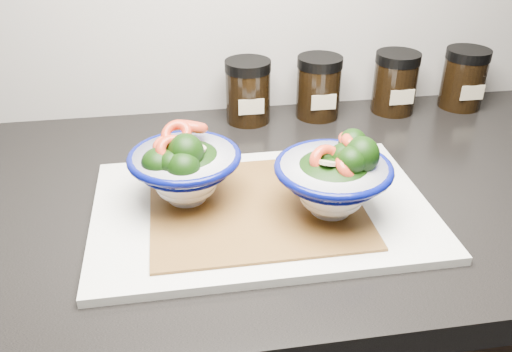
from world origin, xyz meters
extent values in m
cube|color=black|center=(0.00, 1.45, 0.88)|extent=(3.50, 0.60, 0.04)
cube|color=silver|center=(-0.14, 1.39, 0.91)|extent=(0.45, 0.30, 0.01)
cube|color=olive|center=(-0.15, 1.38, 0.91)|extent=(0.28, 0.24, 0.00)
cylinder|color=white|center=(-0.24, 1.42, 0.92)|extent=(0.05, 0.05, 0.01)
ellipsoid|color=white|center=(-0.24, 1.42, 0.94)|extent=(0.08, 0.08, 0.04)
torus|color=#050B58|center=(-0.24, 1.42, 0.98)|extent=(0.15, 0.15, 0.01)
torus|color=#050B58|center=(-0.24, 1.42, 0.96)|extent=(0.12, 0.12, 0.00)
ellipsoid|color=black|center=(-0.24, 1.42, 0.97)|extent=(0.11, 0.11, 0.05)
ellipsoid|color=black|center=(-0.24, 1.38, 0.98)|extent=(0.04, 0.04, 0.05)
cylinder|color=#477233|center=(-0.24, 1.38, 0.97)|extent=(0.01, 0.02, 0.03)
ellipsoid|color=black|center=(-0.26, 1.39, 0.99)|extent=(0.04, 0.04, 0.03)
cylinder|color=#477233|center=(-0.26, 1.39, 0.97)|extent=(0.02, 0.01, 0.03)
ellipsoid|color=black|center=(-0.27, 1.40, 0.98)|extent=(0.04, 0.04, 0.04)
cylinder|color=#477233|center=(-0.27, 1.40, 0.97)|extent=(0.02, 0.02, 0.03)
ellipsoid|color=black|center=(-0.24, 1.40, 0.99)|extent=(0.05, 0.05, 0.05)
cylinder|color=#477233|center=(-0.24, 1.40, 0.98)|extent=(0.02, 0.01, 0.03)
torus|color=#C34824|center=(-0.25, 1.40, 1.00)|extent=(0.06, 0.05, 0.05)
torus|color=#C34824|center=(-0.25, 1.43, 1.00)|extent=(0.06, 0.06, 0.05)
torus|color=#C34824|center=(-0.24, 1.40, 0.99)|extent=(0.05, 0.05, 0.05)
torus|color=#C34824|center=(-0.26, 1.42, 0.99)|extent=(0.06, 0.06, 0.03)
torus|color=#C34824|center=(-0.23, 1.46, 1.00)|extent=(0.06, 0.06, 0.03)
cylinder|color=#CCBC8E|center=(-0.23, 1.41, 0.99)|extent=(0.02, 0.02, 0.02)
cylinder|color=#CCBC8E|center=(-0.22, 1.41, 1.00)|extent=(0.02, 0.02, 0.01)
cylinder|color=white|center=(-0.06, 1.36, 0.92)|extent=(0.05, 0.05, 0.01)
ellipsoid|color=white|center=(-0.06, 1.36, 0.94)|extent=(0.08, 0.08, 0.04)
torus|color=#050B58|center=(-0.06, 1.36, 0.98)|extent=(0.15, 0.15, 0.01)
torus|color=#050B58|center=(-0.06, 1.36, 0.96)|extent=(0.13, 0.13, 0.00)
ellipsoid|color=black|center=(-0.06, 1.36, 0.97)|extent=(0.11, 0.11, 0.05)
ellipsoid|color=black|center=(-0.04, 1.36, 0.99)|extent=(0.04, 0.04, 0.04)
cylinder|color=#477233|center=(-0.04, 1.36, 0.97)|extent=(0.02, 0.02, 0.03)
ellipsoid|color=black|center=(-0.02, 1.35, 1.00)|extent=(0.04, 0.04, 0.05)
cylinder|color=#477233|center=(-0.02, 1.35, 0.98)|extent=(0.02, 0.01, 0.03)
ellipsoid|color=black|center=(-0.02, 1.38, 1.00)|extent=(0.04, 0.04, 0.04)
cylinder|color=#477233|center=(-0.02, 1.38, 0.99)|extent=(0.01, 0.02, 0.03)
ellipsoid|color=black|center=(-0.06, 1.37, 0.98)|extent=(0.04, 0.04, 0.04)
cylinder|color=#477233|center=(-0.06, 1.37, 0.97)|extent=(0.01, 0.02, 0.02)
ellipsoid|color=black|center=(-0.04, 1.34, 1.00)|extent=(0.04, 0.04, 0.04)
cylinder|color=#477233|center=(-0.04, 1.34, 0.98)|extent=(0.01, 0.02, 0.03)
torus|color=#C34824|center=(-0.03, 1.37, 1.00)|extent=(0.05, 0.06, 0.05)
torus|color=#C34824|center=(-0.03, 1.38, 1.00)|extent=(0.05, 0.06, 0.05)
torus|color=#C34824|center=(-0.07, 1.36, 0.99)|extent=(0.06, 0.05, 0.05)
torus|color=#C34824|center=(-0.04, 1.34, 0.99)|extent=(0.06, 0.06, 0.05)
cylinder|color=#CCBC8E|center=(-0.07, 1.34, 0.99)|extent=(0.02, 0.02, 0.02)
cylinder|color=black|center=(-0.11, 1.69, 0.95)|extent=(0.08, 0.08, 0.09)
cylinder|color=black|center=(-0.11, 1.69, 1.00)|extent=(0.08, 0.08, 0.02)
cube|color=#C6B793|center=(-0.11, 1.65, 0.94)|extent=(0.04, 0.00, 0.03)
cylinder|color=black|center=(0.02, 1.69, 0.95)|extent=(0.08, 0.08, 0.09)
cylinder|color=black|center=(0.02, 1.69, 1.00)|extent=(0.08, 0.08, 0.02)
cube|color=#C6B793|center=(0.02, 1.65, 0.94)|extent=(0.04, 0.00, 0.03)
cylinder|color=black|center=(0.16, 1.69, 0.95)|extent=(0.08, 0.08, 0.09)
cylinder|color=black|center=(0.16, 1.69, 1.00)|extent=(0.08, 0.08, 0.02)
cube|color=#C6B793|center=(0.16, 1.65, 0.94)|extent=(0.04, 0.00, 0.03)
cylinder|color=black|center=(0.30, 1.69, 0.95)|extent=(0.08, 0.08, 0.09)
cylinder|color=black|center=(0.30, 1.69, 1.00)|extent=(0.08, 0.08, 0.02)
cube|color=#C6B793|center=(0.30, 1.65, 0.94)|extent=(0.05, 0.00, 0.03)
camera|label=1|loc=(-0.25, 0.79, 1.31)|focal=38.00mm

